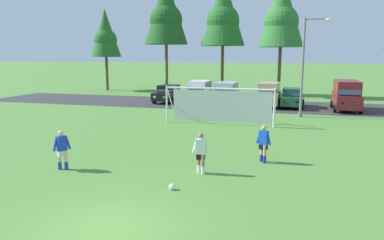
{
  "coord_description": "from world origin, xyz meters",
  "views": [
    {
      "loc": [
        4.7,
        -8.22,
        4.63
      ],
      "look_at": [
        0.15,
        7.96,
        1.63
      ],
      "focal_mm": 34.12,
      "sensor_mm": 36.0,
      "label": 1
    }
  ],
  "objects_px": {
    "player_striker_near": "(201,153)",
    "parked_car_slot_right": "(347,95)",
    "player_midfield_center": "(62,150)",
    "parked_car_slot_left": "(199,91)",
    "player_defender_far": "(263,144)",
    "parked_car_slot_far_left": "(168,94)",
    "parked_car_slot_center": "(269,94)",
    "soccer_ball": "(172,187)",
    "parked_car_slot_center_left": "(226,94)",
    "soccer_goal": "(221,104)",
    "parked_car_slot_center_right": "(292,98)",
    "street_lamp": "(305,67)"
  },
  "relations": [
    {
      "from": "player_striker_near",
      "to": "parked_car_slot_right",
      "type": "distance_m",
      "value": 21.05
    },
    {
      "from": "player_striker_near",
      "to": "player_midfield_center",
      "type": "bearing_deg",
      "value": -169.51
    },
    {
      "from": "parked_car_slot_left",
      "to": "player_defender_far",
      "type": "bearing_deg",
      "value": -67.61
    },
    {
      "from": "parked_car_slot_far_left",
      "to": "parked_car_slot_center",
      "type": "relative_size",
      "value": 0.93
    },
    {
      "from": "player_striker_near",
      "to": "parked_car_slot_right",
      "type": "height_order",
      "value": "parked_car_slot_right"
    },
    {
      "from": "soccer_ball",
      "to": "parked_car_slot_right",
      "type": "xyz_separation_m",
      "value": [
        8.22,
        21.61,
        1.23
      ]
    },
    {
      "from": "player_striker_near",
      "to": "player_midfield_center",
      "type": "relative_size",
      "value": 1.0
    },
    {
      "from": "player_midfield_center",
      "to": "parked_car_slot_center_left",
      "type": "height_order",
      "value": "parked_car_slot_center_left"
    },
    {
      "from": "soccer_goal",
      "to": "parked_car_slot_right",
      "type": "distance_m",
      "value": 12.49
    },
    {
      "from": "parked_car_slot_center_left",
      "to": "parked_car_slot_center_right",
      "type": "distance_m",
      "value": 5.97
    },
    {
      "from": "player_midfield_center",
      "to": "parked_car_slot_center",
      "type": "height_order",
      "value": "parked_car_slot_center"
    },
    {
      "from": "parked_car_slot_far_left",
      "to": "street_lamp",
      "type": "distance_m",
      "value": 14.14
    },
    {
      "from": "parked_car_slot_center_right",
      "to": "player_striker_near",
      "type": "bearing_deg",
      "value": -99.32
    },
    {
      "from": "player_defender_far",
      "to": "parked_car_slot_left",
      "type": "bearing_deg",
      "value": 112.39
    },
    {
      "from": "soccer_ball",
      "to": "parked_car_slot_left",
      "type": "height_order",
      "value": "parked_car_slot_left"
    },
    {
      "from": "parked_car_slot_center_right",
      "to": "parked_car_slot_right",
      "type": "bearing_deg",
      "value": -7.46
    },
    {
      "from": "parked_car_slot_right",
      "to": "street_lamp",
      "type": "distance_m",
      "value": 6.22
    },
    {
      "from": "parked_car_slot_center",
      "to": "street_lamp",
      "type": "bearing_deg",
      "value": -60.91
    },
    {
      "from": "parked_car_slot_far_left",
      "to": "street_lamp",
      "type": "relative_size",
      "value": 0.59
    },
    {
      "from": "soccer_ball",
      "to": "parked_car_slot_center_right",
      "type": "bearing_deg",
      "value": 80.22
    },
    {
      "from": "player_striker_near",
      "to": "parked_car_slot_left",
      "type": "height_order",
      "value": "parked_car_slot_left"
    },
    {
      "from": "soccer_ball",
      "to": "parked_car_slot_center_left",
      "type": "distance_m",
      "value": 21.83
    },
    {
      "from": "soccer_ball",
      "to": "player_defender_far",
      "type": "relative_size",
      "value": 0.13
    },
    {
      "from": "player_defender_far",
      "to": "soccer_goal",
      "type": "bearing_deg",
      "value": 112.5
    },
    {
      "from": "soccer_ball",
      "to": "parked_car_slot_right",
      "type": "height_order",
      "value": "parked_car_slot_right"
    },
    {
      "from": "soccer_ball",
      "to": "parked_car_slot_center_right",
      "type": "height_order",
      "value": "parked_car_slot_center_right"
    },
    {
      "from": "parked_car_slot_center_left",
      "to": "parked_car_slot_center",
      "type": "height_order",
      "value": "same"
    },
    {
      "from": "player_midfield_center",
      "to": "parked_car_slot_center_left",
      "type": "distance_m",
      "value": 20.93
    },
    {
      "from": "player_defender_far",
      "to": "parked_car_slot_right",
      "type": "xyz_separation_m",
      "value": [
        5.46,
        17.37,
        0.52
      ]
    },
    {
      "from": "soccer_goal",
      "to": "player_striker_near",
      "type": "relative_size",
      "value": 4.54
    },
    {
      "from": "parked_car_slot_left",
      "to": "soccer_ball",
      "type": "bearing_deg",
      "value": -77.76
    },
    {
      "from": "player_midfield_center",
      "to": "parked_car_slot_left",
      "type": "height_order",
      "value": "parked_car_slot_left"
    },
    {
      "from": "player_striker_near",
      "to": "parked_car_slot_center_left",
      "type": "bearing_deg",
      "value": 97.62
    },
    {
      "from": "player_striker_near",
      "to": "street_lamp",
      "type": "bearing_deg",
      "value": 74.72
    },
    {
      "from": "player_defender_far",
      "to": "parked_car_slot_center_left",
      "type": "height_order",
      "value": "parked_car_slot_center_left"
    },
    {
      "from": "soccer_goal",
      "to": "parked_car_slot_far_left",
      "type": "relative_size",
      "value": 1.72
    },
    {
      "from": "soccer_ball",
      "to": "player_striker_near",
      "type": "relative_size",
      "value": 0.13
    },
    {
      "from": "street_lamp",
      "to": "player_striker_near",
      "type": "bearing_deg",
      "value": -105.28
    },
    {
      "from": "parked_car_slot_center_left",
      "to": "player_midfield_center",
      "type": "bearing_deg",
      "value": -98.1
    },
    {
      "from": "soccer_ball",
      "to": "parked_car_slot_center",
      "type": "bearing_deg",
      "value": 85.54
    },
    {
      "from": "parked_car_slot_right",
      "to": "soccer_goal",
      "type": "bearing_deg",
      "value": -136.92
    },
    {
      "from": "parked_car_slot_right",
      "to": "parked_car_slot_far_left",
      "type": "bearing_deg",
      "value": 176.51
    },
    {
      "from": "parked_car_slot_far_left",
      "to": "parked_car_slot_center",
      "type": "bearing_deg",
      "value": -1.43
    },
    {
      "from": "player_midfield_center",
      "to": "player_defender_far",
      "type": "xyz_separation_m",
      "value": [
        7.83,
        3.25,
        0.0
      ]
    },
    {
      "from": "player_striker_near",
      "to": "parked_car_slot_center_left",
      "type": "relative_size",
      "value": 0.36
    },
    {
      "from": "soccer_ball",
      "to": "street_lamp",
      "type": "distance_m",
      "value": 18.14
    },
    {
      "from": "soccer_goal",
      "to": "parked_car_slot_left",
      "type": "bearing_deg",
      "value": 112.29
    },
    {
      "from": "player_striker_near",
      "to": "soccer_ball",
      "type": "bearing_deg",
      "value": -104.32
    },
    {
      "from": "parked_car_slot_center_right",
      "to": "parked_car_slot_far_left",
      "type": "bearing_deg",
      "value": 178.0
    },
    {
      "from": "parked_car_slot_left",
      "to": "street_lamp",
      "type": "height_order",
      "value": "street_lamp"
    }
  ]
}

